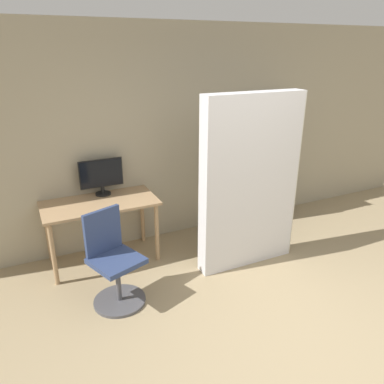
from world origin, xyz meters
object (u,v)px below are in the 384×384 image
(office_chair, at_px, (114,266))
(bookshelf, at_px, (261,170))
(monitor, at_px, (101,175))
(mattress_near, at_px, (250,183))

(office_chair, xyz_separation_m, bookshelf, (2.44, 1.01, 0.37))
(office_chair, distance_m, bookshelf, 2.66)
(monitor, bearing_deg, office_chair, -99.13)
(monitor, height_order, mattress_near, mattress_near)
(office_chair, height_order, mattress_near, mattress_near)
(office_chair, distance_m, mattress_near, 1.71)
(monitor, height_order, office_chair, monitor)
(monitor, distance_m, bookshelf, 2.28)
(monitor, distance_m, office_chair, 1.21)
(bookshelf, relative_size, mattress_near, 0.82)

